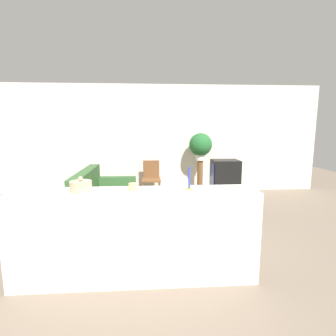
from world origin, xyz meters
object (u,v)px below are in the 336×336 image
wooden_chair (151,177)px  decorative_bowl (81,186)px  television (225,174)px  couch (105,201)px  potted_plant (201,145)px

wooden_chair → decorative_bowl: decorative_bowl is taller
television → wooden_chair: (-1.49, 1.06, -0.25)m
couch → potted_plant: size_ratio=2.66×
decorative_bowl → potted_plant: bearing=61.1°
television → wooden_chair: bearing=144.7°
television → potted_plant: size_ratio=0.87×
wooden_chair → potted_plant: 1.42m
couch → television: television is taller
television → wooden_chair: size_ratio=0.66×
television → potted_plant: bearing=104.8°
couch → television: (2.38, 0.31, 0.43)m
couch → decorative_bowl: (0.14, -2.11, 0.78)m
couch → television: 2.44m
wooden_chair → potted_plant: potted_plant is taller
wooden_chair → decorative_bowl: (-0.75, -3.48, 0.59)m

